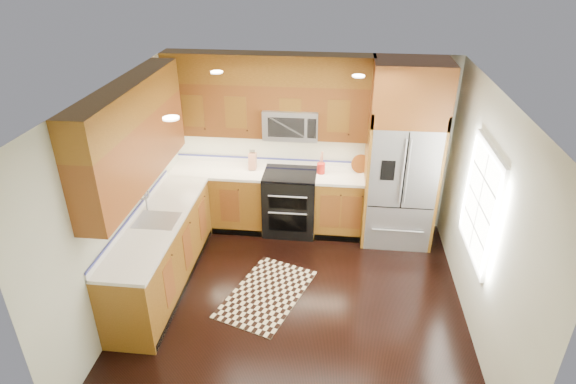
# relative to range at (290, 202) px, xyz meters

# --- Properties ---
(ground) EXTENTS (4.00, 4.00, 0.00)m
(ground) POSITION_rel_range_xyz_m (0.25, -1.67, -0.47)
(ground) COLOR black
(ground) RESTS_ON ground
(wall_back) EXTENTS (4.00, 0.02, 2.60)m
(wall_back) POSITION_rel_range_xyz_m (0.25, 0.33, 0.83)
(wall_back) COLOR beige
(wall_back) RESTS_ON ground
(wall_left) EXTENTS (0.02, 4.00, 2.60)m
(wall_left) POSITION_rel_range_xyz_m (-1.75, -1.67, 0.83)
(wall_left) COLOR beige
(wall_left) RESTS_ON ground
(wall_right) EXTENTS (0.02, 4.00, 2.60)m
(wall_right) POSITION_rel_range_xyz_m (2.25, -1.67, 0.83)
(wall_right) COLOR beige
(wall_right) RESTS_ON ground
(window) EXTENTS (0.04, 1.10, 1.30)m
(window) POSITION_rel_range_xyz_m (2.23, -1.47, 0.93)
(window) COLOR white
(window) RESTS_ON ground
(base_cabinets) EXTENTS (2.85, 3.00, 0.90)m
(base_cabinets) POSITION_rel_range_xyz_m (-0.98, -0.77, -0.02)
(base_cabinets) COLOR #925C1C
(base_cabinets) RESTS_ON ground
(countertop) EXTENTS (2.86, 3.01, 0.04)m
(countertop) POSITION_rel_range_xyz_m (-0.84, -0.65, 0.45)
(countertop) COLOR white
(countertop) RESTS_ON base_cabinets
(upper_cabinets) EXTENTS (2.85, 3.00, 1.15)m
(upper_cabinets) POSITION_rel_range_xyz_m (-0.90, -0.58, 1.56)
(upper_cabinets) COLOR brown
(upper_cabinets) RESTS_ON ground
(range) EXTENTS (0.76, 0.67, 0.95)m
(range) POSITION_rel_range_xyz_m (0.00, 0.00, 0.00)
(range) COLOR black
(range) RESTS_ON ground
(microwave) EXTENTS (0.76, 0.40, 0.42)m
(microwave) POSITION_rel_range_xyz_m (-0.00, 0.13, 1.19)
(microwave) COLOR #B2B2B7
(microwave) RESTS_ON ground
(refrigerator) EXTENTS (0.98, 0.75, 2.60)m
(refrigerator) POSITION_rel_range_xyz_m (1.55, -0.04, 0.83)
(refrigerator) COLOR #B2B2B7
(refrigerator) RESTS_ON ground
(sink_faucet) EXTENTS (0.54, 0.44, 0.37)m
(sink_faucet) POSITION_rel_range_xyz_m (-1.48, -1.44, 0.52)
(sink_faucet) COLOR #B2B2B7
(sink_faucet) RESTS_ON countertop
(rug) EXTENTS (1.20, 1.53, 0.01)m
(rug) POSITION_rel_range_xyz_m (-0.13, -1.54, -0.46)
(rug) COLOR black
(rug) RESTS_ON ground
(knife_block) EXTENTS (0.11, 0.15, 0.30)m
(knife_block) POSITION_rel_range_xyz_m (-0.57, 0.12, 0.59)
(knife_block) COLOR #B27456
(knife_block) RESTS_ON countertop
(utensil_crock) EXTENTS (0.13, 0.13, 0.33)m
(utensil_crock) POSITION_rel_range_xyz_m (0.44, 0.06, 0.58)
(utensil_crock) COLOR #B21E16
(utensil_crock) RESTS_ON countertop
(cutting_board) EXTENTS (0.34, 0.34, 0.02)m
(cutting_board) POSITION_rel_range_xyz_m (1.00, 0.16, 0.48)
(cutting_board) COLOR brown
(cutting_board) RESTS_ON countertop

